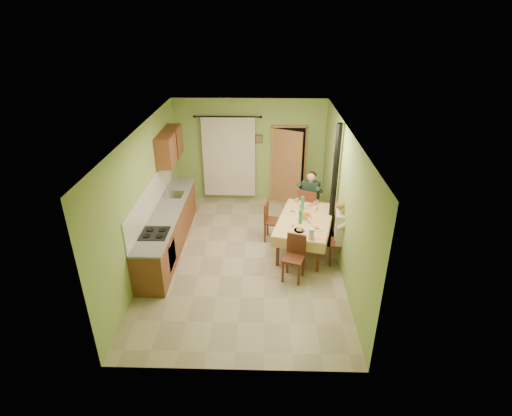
{
  "coord_description": "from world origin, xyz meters",
  "views": [
    {
      "loc": [
        0.44,
        -7.23,
        4.82
      ],
      "look_at": [
        0.25,
        0.1,
        1.15
      ],
      "focal_mm": 28.0,
      "sensor_mm": 36.0,
      "label": 1
    }
  ],
  "objects_px": {
    "chair_left": "(273,228)",
    "chair_near": "(293,266)",
    "man_far": "(310,194)",
    "chair_right": "(340,251)",
    "man_right": "(342,226)",
    "stove_flue": "(332,204)",
    "chair_far": "(308,216)",
    "dining_table": "(304,234)"
  },
  "relations": [
    {
      "from": "chair_near",
      "to": "man_right",
      "type": "height_order",
      "value": "man_right"
    },
    {
      "from": "chair_near",
      "to": "man_right",
      "type": "xyz_separation_m",
      "value": [
        1.0,
        0.59,
        0.59
      ]
    },
    {
      "from": "chair_right",
      "to": "chair_left",
      "type": "height_order",
      "value": "chair_right"
    },
    {
      "from": "chair_far",
      "to": "chair_left",
      "type": "distance_m",
      "value": 1.09
    },
    {
      "from": "man_far",
      "to": "man_right",
      "type": "bearing_deg",
      "value": -46.67
    },
    {
      "from": "chair_far",
      "to": "man_right",
      "type": "relative_size",
      "value": 0.74
    },
    {
      "from": "chair_left",
      "to": "chair_right",
      "type": "bearing_deg",
      "value": 67.47
    },
    {
      "from": "chair_left",
      "to": "man_far",
      "type": "height_order",
      "value": "man_far"
    },
    {
      "from": "chair_near",
      "to": "man_far",
      "type": "xyz_separation_m",
      "value": [
        0.49,
        2.16,
        0.59
      ]
    },
    {
      "from": "chair_near",
      "to": "stove_flue",
      "type": "xyz_separation_m",
      "value": [
        0.89,
        1.32,
        0.74
      ]
    },
    {
      "from": "stove_flue",
      "to": "chair_near",
      "type": "bearing_deg",
      "value": -124.05
    },
    {
      "from": "dining_table",
      "to": "chair_right",
      "type": "bearing_deg",
      "value": -22.18
    },
    {
      "from": "dining_table",
      "to": "chair_far",
      "type": "distance_m",
      "value": 1.06
    },
    {
      "from": "man_far",
      "to": "stove_flue",
      "type": "distance_m",
      "value": 0.94
    },
    {
      "from": "man_right",
      "to": "chair_near",
      "type": "bearing_deg",
      "value": 129.81
    },
    {
      "from": "chair_left",
      "to": "man_far",
      "type": "xyz_separation_m",
      "value": [
        0.88,
        0.66,
        0.59
      ]
    },
    {
      "from": "chair_left",
      "to": "stove_flue",
      "type": "relative_size",
      "value": 0.34
    },
    {
      "from": "chair_near",
      "to": "chair_right",
      "type": "relative_size",
      "value": 0.98
    },
    {
      "from": "chair_far",
      "to": "man_far",
      "type": "bearing_deg",
      "value": 90.0
    },
    {
      "from": "chair_left",
      "to": "chair_near",
      "type": "bearing_deg",
      "value": 25.22
    },
    {
      "from": "stove_flue",
      "to": "chair_far",
      "type": "bearing_deg",
      "value": 116.39
    },
    {
      "from": "chair_near",
      "to": "chair_right",
      "type": "xyz_separation_m",
      "value": [
        1.01,
        0.58,
        0.0
      ]
    },
    {
      "from": "chair_right",
      "to": "stove_flue",
      "type": "height_order",
      "value": "stove_flue"
    },
    {
      "from": "man_right",
      "to": "stove_flue",
      "type": "xyz_separation_m",
      "value": [
        -0.1,
        0.73,
        0.15
      ]
    },
    {
      "from": "chair_left",
      "to": "man_far",
      "type": "distance_m",
      "value": 1.25
    },
    {
      "from": "chair_near",
      "to": "stove_flue",
      "type": "distance_m",
      "value": 1.76
    },
    {
      "from": "dining_table",
      "to": "man_far",
      "type": "distance_m",
      "value": 1.18
    },
    {
      "from": "chair_right",
      "to": "man_far",
      "type": "bearing_deg",
      "value": 27.54
    },
    {
      "from": "chair_right",
      "to": "man_right",
      "type": "bearing_deg",
      "value": 90.0
    },
    {
      "from": "chair_right",
      "to": "man_right",
      "type": "xyz_separation_m",
      "value": [
        -0.01,
        0.0,
        0.59
      ]
    },
    {
      "from": "chair_near",
      "to": "chair_right",
      "type": "height_order",
      "value": "chair_right"
    },
    {
      "from": "chair_right",
      "to": "man_far",
      "type": "height_order",
      "value": "man_far"
    },
    {
      "from": "chair_right",
      "to": "chair_far",
      "type": "bearing_deg",
      "value": 27.92
    },
    {
      "from": "chair_right",
      "to": "man_right",
      "type": "distance_m",
      "value": 0.59
    },
    {
      "from": "chair_right",
      "to": "chair_near",
      "type": "bearing_deg",
      "value": 129.4
    },
    {
      "from": "dining_table",
      "to": "chair_left",
      "type": "distance_m",
      "value": 0.79
    },
    {
      "from": "chair_near",
      "to": "man_far",
      "type": "bearing_deg",
      "value": -83.67
    },
    {
      "from": "chair_right",
      "to": "dining_table",
      "type": "bearing_deg",
      "value": 63.29
    },
    {
      "from": "dining_table",
      "to": "chair_left",
      "type": "bearing_deg",
      "value": 163.99
    },
    {
      "from": "chair_left",
      "to": "man_far",
      "type": "relative_size",
      "value": 0.68
    },
    {
      "from": "chair_far",
      "to": "chair_right",
      "type": "height_order",
      "value": "chair_far"
    },
    {
      "from": "dining_table",
      "to": "chair_near",
      "type": "relative_size",
      "value": 2.19
    }
  ]
}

